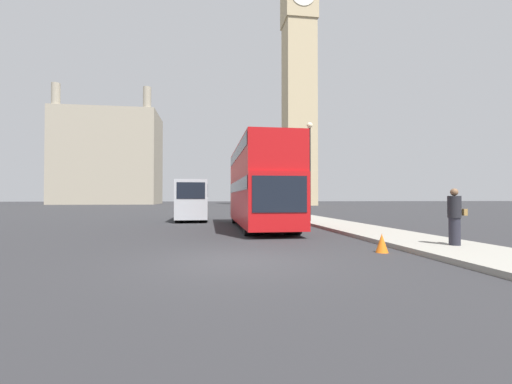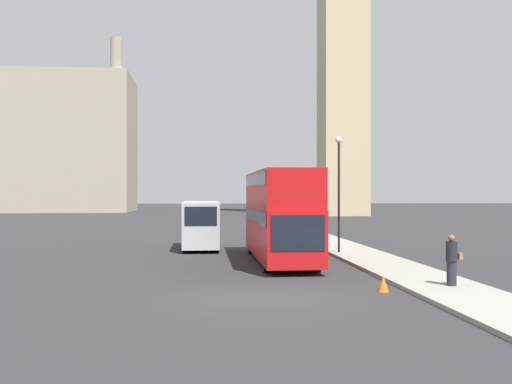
{
  "view_description": "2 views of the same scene",
  "coord_description": "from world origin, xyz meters",
  "px_view_note": "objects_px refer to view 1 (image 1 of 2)",
  "views": [
    {
      "loc": [
        -0.75,
        -8.55,
        1.59
      ],
      "look_at": [
        1.7,
        8.92,
        1.89
      ],
      "focal_mm": 24.0,
      "sensor_mm": 36.0,
      "label": 1
    },
    {
      "loc": [
        -1.83,
        -17.71,
        3.33
      ],
      "look_at": [
        1.44,
        15.73,
        3.34
      ],
      "focal_mm": 40.0,
      "sensor_mm": 36.0,
      "label": 2
    }
  ],
  "objects_px": {
    "white_van": "(193,200)",
    "clock_tower": "(299,61)",
    "red_double_decker_bus": "(260,183)",
    "pedestrian": "(455,217)",
    "street_lamp": "(310,157)"
  },
  "relations": [
    {
      "from": "pedestrian",
      "to": "street_lamp",
      "type": "distance_m",
      "value": 11.5
    },
    {
      "from": "clock_tower",
      "to": "pedestrian",
      "type": "relative_size",
      "value": 35.31
    },
    {
      "from": "pedestrian",
      "to": "street_lamp",
      "type": "bearing_deg",
      "value": 96.23
    },
    {
      "from": "red_double_decker_bus",
      "to": "pedestrian",
      "type": "distance_m",
      "value": 9.75
    },
    {
      "from": "clock_tower",
      "to": "red_double_decker_bus",
      "type": "relative_size",
      "value": 5.96
    },
    {
      "from": "white_van",
      "to": "pedestrian",
      "type": "bearing_deg",
      "value": -59.96
    },
    {
      "from": "clock_tower",
      "to": "white_van",
      "type": "distance_m",
      "value": 59.54
    },
    {
      "from": "clock_tower",
      "to": "white_van",
      "type": "relative_size",
      "value": 11.01
    },
    {
      "from": "red_double_decker_bus",
      "to": "white_van",
      "type": "xyz_separation_m",
      "value": [
        -3.77,
        6.29,
        -0.93
      ]
    },
    {
      "from": "pedestrian",
      "to": "street_lamp",
      "type": "xyz_separation_m",
      "value": [
        -1.2,
        11.01,
        3.13
      ]
    },
    {
      "from": "pedestrian",
      "to": "red_double_decker_bus",
      "type": "bearing_deg",
      "value": 119.39
    },
    {
      "from": "white_van",
      "to": "pedestrian",
      "type": "height_order",
      "value": "white_van"
    },
    {
      "from": "pedestrian",
      "to": "white_van",
      "type": "bearing_deg",
      "value": 120.04
    },
    {
      "from": "white_van",
      "to": "street_lamp",
      "type": "relative_size",
      "value": 0.9
    },
    {
      "from": "white_van",
      "to": "clock_tower",
      "type": "bearing_deg",
      "value": 66.59
    }
  ]
}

